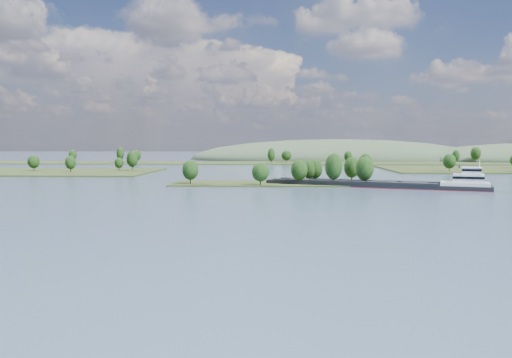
{
  "coord_description": "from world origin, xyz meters",
  "views": [
    {
      "loc": [
        -2.22,
        -42.2,
        18.8
      ],
      "look_at": [
        -10.24,
        130.0,
        6.0
      ],
      "focal_mm": 35.0,
      "sensor_mm": 36.0,
      "label": 1
    }
  ],
  "objects": [
    {
      "name": "hill_west",
      "position": [
        60.0,
        500.0,
        0.0
      ],
      "size": [
        320.0,
        160.0,
        44.0
      ],
      "primitive_type": "ellipsoid",
      "color": "#32452F",
      "rests_on": "ground"
    },
    {
      "name": "back_shoreline",
      "position": [
        7.13,
        399.88,
        0.64
      ],
      "size": [
        900.0,
        60.0,
        15.06
      ],
      "color": "#263316",
      "rests_on": "ground"
    },
    {
      "name": "ground",
      "position": [
        0.0,
        120.0,
        0.0
      ],
      "size": [
        1800.0,
        1800.0,
        0.0
      ],
      "primitive_type": "plane",
      "color": "#3C5668",
      "rests_on": "ground"
    },
    {
      "name": "tree_island",
      "position": [
        7.42,
        179.16,
        4.04
      ],
      "size": [
        100.0,
        31.55,
        14.69
      ],
      "color": "#263316",
      "rests_on": "ground"
    },
    {
      "name": "cargo_barge",
      "position": [
        43.17,
        165.35,
        1.56
      ],
      "size": [
        89.92,
        40.4,
        12.38
      ],
      "color": "black",
      "rests_on": "ground"
    }
  ]
}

